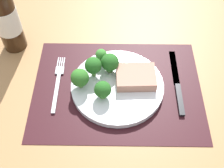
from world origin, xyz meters
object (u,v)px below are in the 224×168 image
Objects in this scene: fork at (58,83)px; wine_bottle at (5,15)px; knife at (178,86)px; plate at (117,86)px; steak at (136,77)px.

wine_bottle is (-14.92, 14.78, 11.22)cm from fork.
knife reaches higher than fork.
fork is 0.83× the size of knife.
knife is (33.15, -0.89, 0.05)cm from fork.
steak reaches higher than plate.
steak is 0.55× the size of fork.
plate is at bearing -3.68° from fork.
steak is 11.96cm from knife.
steak reaches higher than fork.
wine_bottle is at bearing 158.03° from steak.
wine_bottle reaches higher than plate.
steak is 21.71cm from fork.
plate reaches higher than fork.
fork is at bearing -179.81° from steak.
wine_bottle reaches higher than knife.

